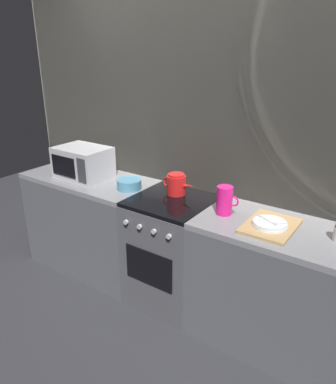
# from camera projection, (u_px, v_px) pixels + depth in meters

# --- Properties ---
(ground_plane) EXTENTS (8.00, 8.00, 0.00)m
(ground_plane) POSITION_uv_depth(u_px,v_px,m) (172.00, 297.00, 3.09)
(ground_plane) COLOR #2D2D33
(back_wall) EXTENTS (3.60, 0.05, 2.40)m
(back_wall) POSITION_uv_depth(u_px,v_px,m) (195.00, 152.00, 2.90)
(back_wall) COLOR #B2AD9E
(back_wall) RESTS_ON ground_plane
(counter_left) EXTENTS (1.20, 0.60, 0.90)m
(counter_left) POSITION_uv_depth(u_px,v_px,m) (92.00, 222.00, 3.40)
(counter_left) COLOR #515459
(counter_left) RESTS_ON ground_plane
(stove_unit) EXTENTS (0.60, 0.63, 0.90)m
(stove_unit) POSITION_uv_depth(u_px,v_px,m) (172.00, 251.00, 2.93)
(stove_unit) COLOR #4C4C51
(stove_unit) RESTS_ON ground_plane
(counter_right) EXTENTS (1.20, 0.60, 0.90)m
(counter_right) POSITION_uv_depth(u_px,v_px,m) (282.00, 290.00, 2.45)
(counter_right) COLOR #515459
(counter_right) RESTS_ON ground_plane
(microwave) EXTENTS (0.46, 0.35, 0.27)m
(microwave) POSITION_uv_depth(u_px,v_px,m) (83.00, 162.00, 3.19)
(microwave) COLOR #B2B2B7
(microwave) RESTS_ON counter_left
(kettle) EXTENTS (0.28, 0.15, 0.17)m
(kettle) POSITION_uv_depth(u_px,v_px,m) (176.00, 184.00, 2.83)
(kettle) COLOR red
(kettle) RESTS_ON stove_unit
(mixing_bowl) EXTENTS (0.20, 0.20, 0.08)m
(mixing_bowl) POSITION_uv_depth(u_px,v_px,m) (129.00, 184.00, 2.95)
(mixing_bowl) COLOR teal
(mixing_bowl) RESTS_ON counter_left
(pitcher) EXTENTS (0.16, 0.11, 0.20)m
(pitcher) POSITION_uv_depth(u_px,v_px,m) (225.00, 200.00, 2.48)
(pitcher) COLOR #E5197A
(pitcher) RESTS_ON counter_right
(dish_pile) EXTENTS (0.30, 0.40, 0.06)m
(dish_pile) POSITION_uv_depth(u_px,v_px,m) (270.00, 225.00, 2.31)
(dish_pile) COLOR tan
(dish_pile) RESTS_ON counter_right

